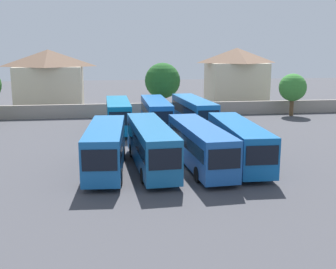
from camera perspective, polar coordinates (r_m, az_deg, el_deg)
The scene contains 13 objects.
ground at distance 50.56m, azimuth -2.35°, elevation 1.26°, with size 140.00×140.00×0.00m, color #424247.
depot_boundary_wall at distance 56.87m, azimuth -3.02°, elevation 3.35°, with size 56.00×0.50×1.80m, color gray.
bus_1 at distance 31.90m, azimuth -8.42°, elevation -1.52°, with size 3.22×10.64×3.43m.
bus_2 at distance 32.42m, azimuth -2.33°, elevation -1.20°, with size 3.07×11.95×3.42m.
bus_3 at distance 32.71m, azimuth 4.28°, elevation -1.21°, with size 3.22×11.79×3.30m.
bus_4 at distance 34.07m, azimuth 9.48°, elevation -0.83°, with size 2.87×11.65×3.29m.
bus_5 at distance 47.00m, azimuth -6.74°, elevation 2.79°, with size 2.63×10.16×3.40m.
bus_6 at distance 46.79m, azimuth -1.64°, elevation 2.87°, with size 2.58×10.62×3.48m.
bus_7 at distance 47.54m, azimuth 3.47°, elevation 3.02°, with size 3.27×11.34×3.51m.
house_terrace_left at distance 66.02m, azimuth -15.73°, elevation 7.24°, with size 10.14×6.78×8.81m.
house_terrace_centre at distance 68.33m, azimuth 9.17°, elevation 7.76°, with size 9.16×7.63×9.04m.
tree_left_of_lot at distance 59.60m, azimuth 16.47°, elevation 6.08°, with size 3.70×3.70×5.68m.
tree_right_of_lot at distance 59.21m, azimuth -0.74°, elevation 7.26°, with size 4.94×4.94×7.04m.
Camera 1 is at (-4.82, -31.47, 9.24)m, focal length 45.16 mm.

